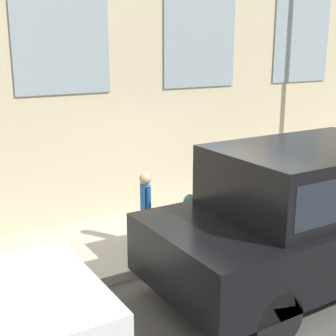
{
  "coord_description": "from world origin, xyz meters",
  "views": [
    {
      "loc": [
        -5.52,
        4.04,
        3.28
      ],
      "look_at": [
        0.59,
        0.33,
        1.41
      ],
      "focal_mm": 50.0,
      "sensor_mm": 36.0,
      "label": 1
    }
  ],
  "objects": [
    {
      "name": "parked_truck_black_near",
      "position": [
        -1.28,
        -0.82,
        1.11
      ],
      "size": [
        2.04,
        4.5,
        1.98
      ],
      "color": "black",
      "rests_on": "ground_plane"
    },
    {
      "name": "fire_hydrant",
      "position": [
        0.48,
        -0.03,
        0.55
      ],
      "size": [
        0.28,
        0.4,
        0.79
      ],
      "color": "#2D7260",
      "rests_on": "sidewalk"
    },
    {
      "name": "person",
      "position": [
        0.69,
        0.68,
        0.87
      ],
      "size": [
        0.29,
        0.19,
        1.21
      ],
      "rotation": [
        0.0,
        0.0,
        2.89
      ],
      "color": "#232328",
      "rests_on": "sidewalk"
    },
    {
      "name": "ground_plane",
      "position": [
        0.0,
        0.0,
        0.0
      ],
      "size": [
        80.0,
        80.0,
        0.0
      ],
      "primitive_type": "plane",
      "color": "#514F4C"
    },
    {
      "name": "sidewalk",
      "position": [
        1.11,
        0.0,
        0.07
      ],
      "size": [
        2.22,
        60.0,
        0.14
      ],
      "color": "#B2ADA3",
      "rests_on": "ground_plane"
    }
  ]
}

